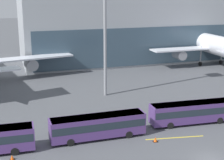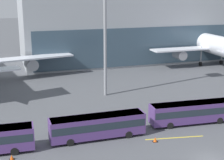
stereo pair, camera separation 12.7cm
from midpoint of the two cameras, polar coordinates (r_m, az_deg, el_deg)
The scene contains 7 objects.
ground_plane at distance 43.45m, azimuth 16.16°, elevation -12.68°, with size 440.00×440.00×0.00m, color #515459.
airliner_at_gate_far at distance 95.06m, azimuth 16.12°, elevation 5.83°, with size 34.16×36.37×16.03m.
shuttle_bus_1 at distance 46.64m, azimuth -2.32°, elevation -7.51°, with size 12.99×2.70×3.25m.
shuttle_bus_2 at distance 53.05m, azimuth 13.24°, elevation -5.09°, with size 13.13×3.44×3.25m.
lane_stripe_1 at distance 48.26m, azimuth 10.42°, elevation -9.43°, with size 8.22×0.25×0.01m, color yellow.
traffic_cone_0 at distance 46.61m, azimuth 7.27°, elevation -9.77°, with size 0.65×0.65×0.67m.
traffic_cone_1 at distance 43.45m, azimuth -16.25°, elevation -12.23°, with size 0.60×0.60×0.63m.
Camera 2 is at (-22.42, -31.56, 19.68)m, focal length 55.00 mm.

